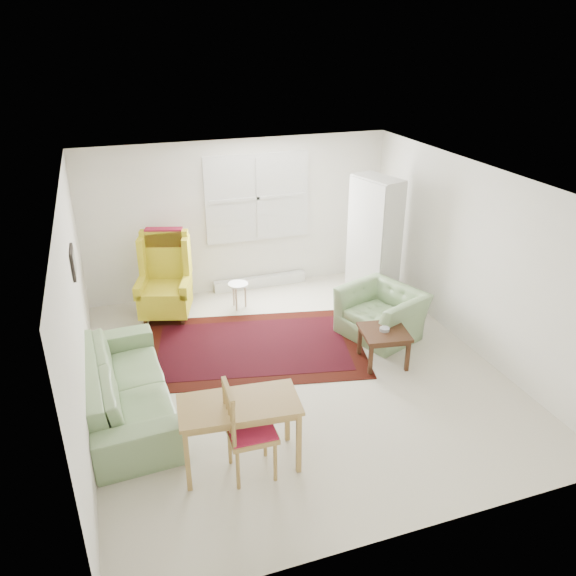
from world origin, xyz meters
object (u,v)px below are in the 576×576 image
object	(u,v)px
stool	(238,295)
desk	(240,434)
sofa	(125,375)
coffee_table	(383,346)
desk_chair	(251,429)
cabinet	(374,242)
armchair	(382,309)
wingback_chair	(163,277)

from	to	relation	value
stool	desk	bearing A→B (deg)	-103.76
sofa	coffee_table	size ratio (longest dim) A/B	3.96
coffee_table	desk_chair	world-z (taller)	desk_chair
coffee_table	cabinet	size ratio (longest dim) A/B	0.29
sofa	stool	size ratio (longest dim) A/B	5.49
coffee_table	stool	size ratio (longest dim) A/B	1.38
desk	cabinet	bearing A→B (deg)	45.58
armchair	desk	distance (m)	3.22
sofa	desk_chair	bearing A→B (deg)	-145.56
armchair	desk	bearing A→B (deg)	-74.41
coffee_table	sofa	bearing A→B (deg)	179.53
sofa	desk	distance (m)	1.63
wingback_chair	stool	world-z (taller)	wingback_chair
coffee_table	desk	xyz separation A→B (m)	(-2.25, -1.25, 0.13)
wingback_chair	desk_chair	world-z (taller)	wingback_chair
coffee_table	stool	xyz separation A→B (m)	(-1.41, 2.17, -0.03)
armchair	cabinet	size ratio (longest dim) A/B	0.52
cabinet	armchair	bearing A→B (deg)	-124.58
coffee_table	cabinet	world-z (taller)	cabinet
wingback_chair	coffee_table	world-z (taller)	wingback_chair
coffee_table	stool	bearing A→B (deg)	122.91
armchair	wingback_chair	bearing A→B (deg)	-140.21
wingback_chair	sofa	bearing A→B (deg)	-91.26
wingback_chair	coffee_table	distance (m)	3.41
armchair	stool	size ratio (longest dim) A/B	2.51
desk	desk_chair	distance (m)	0.23
sofa	desk_chair	xyz separation A→B (m)	(1.09, -1.43, 0.05)
cabinet	wingback_chair	bearing A→B (deg)	155.82
sofa	coffee_table	world-z (taller)	sofa
coffee_table	desk	world-z (taller)	desk
armchair	stool	distance (m)	2.29
sofa	coffee_table	distance (m)	3.27
desk_chair	armchair	bearing A→B (deg)	-48.85
cabinet	desk	size ratio (longest dim) A/B	1.73
armchair	desk_chair	distance (m)	3.25
coffee_table	stool	distance (m)	2.59
wingback_chair	desk_chair	bearing A→B (deg)	-67.43
sofa	wingback_chair	size ratio (longest dim) A/B	1.78
armchair	coffee_table	xyz separation A→B (m)	(-0.32, -0.68, -0.17)
stool	cabinet	xyz separation A→B (m)	(2.10, -0.43, 0.80)
armchair	desk_chair	world-z (taller)	desk_chair
coffee_table	desk	bearing A→B (deg)	-150.85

